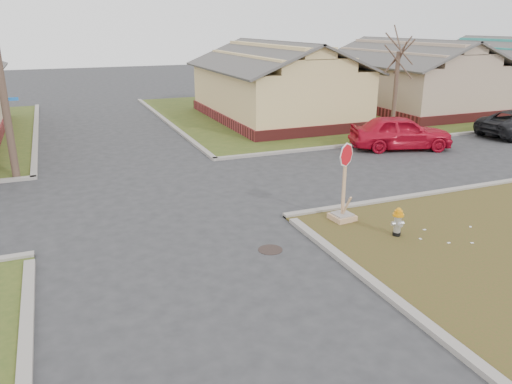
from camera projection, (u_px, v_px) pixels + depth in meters
name	position (u px, v px, depth m)	size (l,w,h in m)	color
ground	(183.00, 256.00, 12.67)	(120.00, 120.00, 0.00)	#2A2A2D
verge_far_right	(416.00, 104.00, 36.32)	(37.00, 19.00, 0.05)	#354619
curbs	(147.00, 196.00, 17.05)	(80.00, 40.00, 0.12)	gray
manhole	(270.00, 250.00, 13.02)	(0.64, 0.64, 0.01)	black
side_house_yellow	(275.00, 83.00, 30.01)	(7.60, 11.60, 4.70)	maroon
side_house_tan	(410.00, 77.00, 33.59)	(7.60, 11.60, 4.70)	maroon
tree_mid_right	(395.00, 93.00, 25.93)	(0.22, 0.22, 4.20)	#463228
fire_hydrant	(398.00, 220.00, 13.65)	(0.30, 0.30, 0.82)	black
stop_sign	(343.00, 204.00, 14.73)	(0.67, 0.65, 2.36)	tan
red_sedan	(401.00, 132.00, 23.22)	(1.87, 4.65, 1.58)	#B70D24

